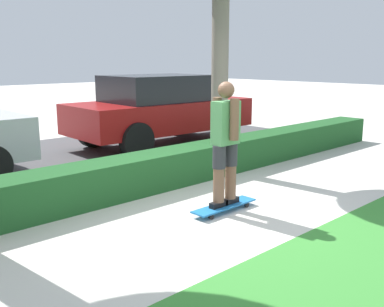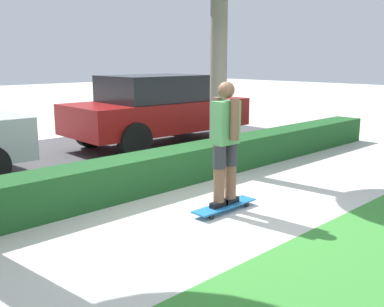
% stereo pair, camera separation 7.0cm
% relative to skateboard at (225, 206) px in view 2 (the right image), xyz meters
% --- Properties ---
extents(ground_plane, '(60.00, 60.00, 0.00)m').
position_rel_skateboard_xyz_m(ground_plane, '(-0.24, -0.14, -0.07)').
color(ground_plane, beige).
extents(street_asphalt, '(12.69, 5.00, 0.01)m').
position_rel_skateboard_xyz_m(street_asphalt, '(-0.24, 4.06, -0.07)').
color(street_asphalt, '#474749').
rests_on(street_asphalt, ground_plane).
extents(hedge_row, '(12.69, 0.60, 0.54)m').
position_rel_skateboard_xyz_m(hedge_row, '(-0.24, 1.46, 0.20)').
color(hedge_row, '#1E5123').
rests_on(hedge_row, ground_plane).
extents(skateboard, '(0.99, 0.24, 0.08)m').
position_rel_skateboard_xyz_m(skateboard, '(0.00, 0.00, 0.00)').
color(skateboard, '#1E6BAD').
rests_on(skateboard, ground_plane).
extents(skater_person, '(0.48, 0.40, 1.57)m').
position_rel_skateboard_xyz_m(skater_person, '(0.00, 0.00, 0.85)').
color(skater_person, black).
rests_on(skater_person, skateboard).
extents(parked_car_middle, '(4.23, 1.92, 1.58)m').
position_rel_skateboard_xyz_m(parked_car_middle, '(2.31, 4.12, 0.76)').
color(parked_car_middle, maroon).
rests_on(parked_car_middle, ground_plane).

